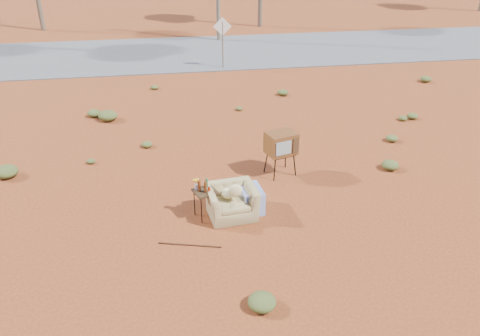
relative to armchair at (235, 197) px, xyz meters
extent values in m
plane|color=brown|center=(-0.21, -0.39, -0.43)|extent=(140.00, 140.00, 0.00)
cube|color=#565659|center=(-0.21, 14.61, -0.41)|extent=(140.00, 7.00, 0.04)
imported|color=#998553|center=(-0.09, -0.03, 0.03)|extent=(1.11, 0.79, 0.92)
ellipsoid|color=#D4C081|center=(-0.14, 0.02, 0.10)|extent=(0.33, 0.33, 0.19)
ellipsoid|color=#D4C081|center=(-0.02, -0.20, 0.28)|extent=(0.29, 0.15, 0.29)
cube|color=navy|center=(0.38, 0.12, -0.16)|extent=(0.51, 0.72, 0.53)
cube|color=black|center=(1.41, 1.64, 0.14)|extent=(0.74, 0.64, 0.03)
cylinder|color=black|center=(1.20, 1.34, -0.14)|extent=(0.04, 0.04, 0.57)
cylinder|color=black|center=(1.75, 1.51, -0.14)|extent=(0.04, 0.04, 0.57)
cylinder|color=black|center=(1.07, 1.77, -0.14)|extent=(0.04, 0.04, 0.57)
cylinder|color=black|center=(1.62, 1.94, -0.14)|extent=(0.04, 0.04, 0.57)
cube|color=brown|center=(1.41, 1.64, 0.43)|extent=(0.84, 0.73, 0.55)
cube|color=gray|center=(1.40, 1.34, 0.43)|extent=(0.41, 0.14, 0.34)
cube|color=#472D19|center=(1.73, 1.44, 0.43)|extent=(0.16, 0.06, 0.39)
cube|color=#362613|center=(-0.65, 0.00, 0.20)|extent=(0.57, 0.57, 0.04)
cylinder|color=black|center=(-0.76, -0.23, -0.11)|extent=(0.02, 0.02, 0.63)
cylinder|color=black|center=(-0.42, -0.11, -0.11)|extent=(0.02, 0.02, 0.63)
cylinder|color=black|center=(-0.88, 0.10, -0.11)|extent=(0.02, 0.02, 0.63)
cylinder|color=black|center=(-0.54, 0.23, -0.11)|extent=(0.02, 0.02, 0.63)
cylinder|color=#4D200C|center=(-0.76, 0.00, 0.34)|extent=(0.06, 0.06, 0.23)
cylinder|color=#4D200C|center=(-0.64, -0.08, 0.35)|extent=(0.06, 0.06, 0.25)
cylinder|color=#225129|center=(-0.59, 0.11, 0.33)|extent=(0.05, 0.05, 0.22)
cylinder|color=#B32B0E|center=(-0.57, -0.07, 0.28)|extent=(0.06, 0.06, 0.12)
cylinder|color=silver|center=(-0.82, 0.08, 0.28)|extent=(0.07, 0.07, 0.13)
ellipsoid|color=gold|center=(-0.82, 0.08, 0.44)|extent=(0.14, 0.14, 0.11)
cylinder|color=#452212|center=(-1.07, -0.99, -0.41)|extent=(1.24, 0.38, 0.03)
cylinder|color=brown|center=(1.29, 11.61, 0.57)|extent=(0.06, 0.06, 2.00)
cube|color=silver|center=(1.29, 11.61, 1.37)|extent=(0.78, 0.04, 0.78)
ellipsoid|color=#4B5324|center=(-5.41, 2.61, -0.27)|extent=(0.56, 0.56, 0.31)
ellipsoid|color=#4B5324|center=(4.29, 1.41, -0.31)|extent=(0.44, 0.44, 0.24)
ellipsoid|color=#4B5324|center=(-3.21, 6.11, -0.26)|extent=(0.60, 0.60, 0.33)
ellipsoid|color=#4B5324|center=(6.59, 4.61, -0.33)|extent=(0.36, 0.36, 0.20)
ellipsoid|color=#4B5324|center=(2.99, 7.61, -0.32)|extent=(0.40, 0.40, 0.22)
ellipsoid|color=#4B5324|center=(-1.71, 9.11, -0.34)|extent=(0.30, 0.30, 0.17)
camera|label=1|loc=(-1.32, -8.56, 5.25)|focal=35.00mm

